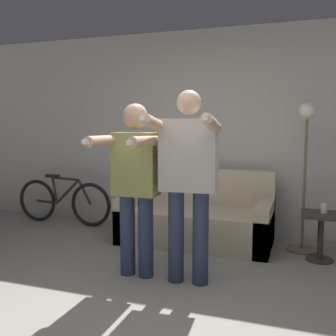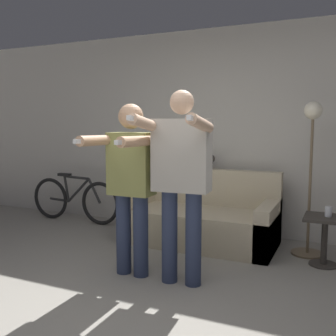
% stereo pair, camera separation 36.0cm
% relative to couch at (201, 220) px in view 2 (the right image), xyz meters
% --- Properties ---
extents(ground_plane, '(16.00, 16.00, 0.00)m').
position_rel_couch_xyz_m(ground_plane, '(0.15, -2.01, -0.27)').
color(ground_plane, gray).
extents(wall_back, '(10.00, 0.05, 2.60)m').
position_rel_couch_xyz_m(wall_back, '(0.15, 0.58, 1.03)').
color(wall_back, beige).
rests_on(wall_back, ground_plane).
extents(couch, '(1.76, 0.84, 0.85)m').
position_rel_couch_xyz_m(couch, '(0.00, 0.00, 0.00)').
color(couch, beige).
rests_on(couch, ground_plane).
extents(person_left, '(0.48, 0.67, 1.59)m').
position_rel_couch_xyz_m(person_left, '(-0.25, -1.22, 0.65)').
color(person_left, '#2D3856').
rests_on(person_left, ground_plane).
extents(person_right, '(0.59, 0.70, 1.69)m').
position_rel_couch_xyz_m(person_right, '(0.25, -1.22, 0.72)').
color(person_right, '#2D3856').
rests_on(person_right, ground_plane).
extents(cat, '(0.51, 0.11, 0.18)m').
position_rel_couch_xyz_m(cat, '(-0.13, 0.31, 0.66)').
color(cat, '#3D3833').
rests_on(cat, couch).
extents(floor_lamp, '(0.34, 0.34, 1.64)m').
position_rel_couch_xyz_m(floor_lamp, '(1.20, 0.08, 0.82)').
color(floor_lamp, '#756047').
rests_on(floor_lamp, ground_plane).
extents(side_table, '(0.40, 0.40, 0.50)m').
position_rel_couch_xyz_m(side_table, '(1.38, -0.20, 0.08)').
color(side_table, '#38332D').
rests_on(side_table, ground_plane).
extents(cup, '(0.07, 0.07, 0.10)m').
position_rel_couch_xyz_m(cup, '(1.40, -0.19, 0.28)').
color(cup, silver).
rests_on(cup, side_table).
extents(bicycle, '(1.48, 0.07, 0.69)m').
position_rel_couch_xyz_m(bicycle, '(-1.99, 0.18, 0.05)').
color(bicycle, black).
rests_on(bicycle, ground_plane).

